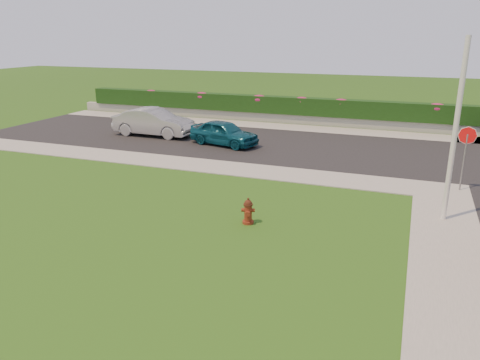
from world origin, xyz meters
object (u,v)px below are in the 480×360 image
at_px(sedan_teal, 224,133).
at_px(utility_pole, 455,133).
at_px(stop_sign, 466,144).
at_px(sedan_silver, 154,122).
at_px(fire_hydrant, 248,212).

relative_size(sedan_teal, utility_pole, 0.67).
xyz_separation_m(sedan_teal, utility_pole, (10.48, -7.07, 2.13)).
bearing_deg(stop_sign, sedan_teal, -175.24).
height_order(sedan_silver, utility_pole, utility_pole).
relative_size(fire_hydrant, stop_sign, 0.34).
height_order(utility_pole, stop_sign, utility_pole).
relative_size(sedan_teal, stop_sign, 1.54).
bearing_deg(stop_sign, fire_hydrant, -114.58).
bearing_deg(utility_pole, sedan_teal, 146.02).
bearing_deg(fire_hydrant, stop_sign, 25.36).
bearing_deg(stop_sign, utility_pole, -78.26).
relative_size(sedan_silver, stop_sign, 1.91).
xyz_separation_m(fire_hydrant, sedan_silver, (-9.45, 10.29, 0.42)).
distance_m(fire_hydrant, stop_sign, 8.74).
bearing_deg(stop_sign, sedan_silver, -172.61).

